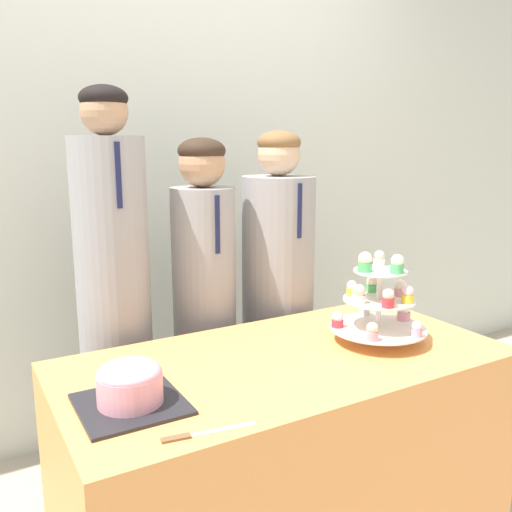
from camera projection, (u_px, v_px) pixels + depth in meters
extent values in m
cube|color=silver|center=(161.00, 150.00, 2.55)|extent=(9.00, 0.06, 2.70)
cube|color=#EF9951|center=(285.00, 455.00, 1.82)|extent=(1.45, 0.72, 0.70)
cube|color=#232328|center=(131.00, 404.00, 1.42)|extent=(0.27, 0.27, 0.01)
cylinder|color=pink|center=(130.00, 388.00, 1.41)|extent=(0.17, 0.17, 0.08)
ellipsoid|color=pink|center=(129.00, 372.00, 1.40)|extent=(0.17, 0.17, 0.06)
cube|color=silver|center=(223.00, 429.00, 1.30)|extent=(0.16, 0.04, 0.00)
cube|color=brown|center=(176.00, 439.00, 1.26)|extent=(0.07, 0.03, 0.01)
cylinder|color=silver|center=(379.00, 306.00, 1.87)|extent=(0.02, 0.02, 0.25)
cylinder|color=silver|center=(378.00, 328.00, 1.88)|extent=(0.33, 0.33, 0.01)
cylinder|color=silver|center=(379.00, 300.00, 1.86)|extent=(0.25, 0.25, 0.01)
cylinder|color=silver|center=(380.00, 271.00, 1.84)|extent=(0.18, 0.18, 0.01)
cylinder|color=pink|center=(404.00, 316.00, 1.96)|extent=(0.05, 0.05, 0.03)
sphere|color=white|center=(404.00, 308.00, 1.95)|extent=(0.05, 0.05, 0.05)
cylinder|color=white|center=(364.00, 311.00, 2.02)|extent=(0.04, 0.04, 0.03)
sphere|color=silver|center=(365.00, 304.00, 2.01)|extent=(0.04, 0.04, 0.04)
cylinder|color=#E5333D|center=(337.00, 323.00, 1.88)|extent=(0.04, 0.04, 0.02)
sphere|color=silver|center=(338.00, 317.00, 1.88)|extent=(0.04, 0.04, 0.04)
cylinder|color=pink|center=(372.00, 336.00, 1.75)|extent=(0.04, 0.04, 0.03)
sphere|color=beige|center=(372.00, 328.00, 1.74)|extent=(0.04, 0.04, 0.04)
cylinder|color=pink|center=(417.00, 333.00, 1.79)|extent=(0.04, 0.04, 0.03)
sphere|color=silver|center=(417.00, 326.00, 1.78)|extent=(0.03, 0.03, 0.03)
cylinder|color=white|center=(359.00, 299.00, 1.81)|extent=(0.05, 0.05, 0.03)
sphere|color=beige|center=(359.00, 291.00, 1.80)|extent=(0.04, 0.04, 0.04)
cylinder|color=#E5333D|center=(388.00, 303.00, 1.76)|extent=(0.04, 0.04, 0.03)
sphere|color=beige|center=(388.00, 295.00, 1.76)|extent=(0.04, 0.04, 0.04)
cylinder|color=yellow|center=(408.00, 299.00, 1.81)|extent=(0.04, 0.04, 0.03)
sphere|color=silver|center=(408.00, 291.00, 1.81)|extent=(0.04, 0.04, 0.04)
cylinder|color=pink|center=(401.00, 292.00, 1.90)|extent=(0.04, 0.04, 0.02)
sphere|color=white|center=(401.00, 285.00, 1.90)|extent=(0.04, 0.04, 0.04)
cylinder|color=#4CB766|center=(372.00, 288.00, 1.95)|extent=(0.04, 0.04, 0.03)
sphere|color=#F4E5C6|center=(372.00, 281.00, 1.95)|extent=(0.04, 0.04, 0.04)
cylinder|color=yellow|center=(352.00, 292.00, 1.90)|extent=(0.04, 0.04, 0.02)
sphere|color=white|center=(352.00, 286.00, 1.90)|extent=(0.04, 0.04, 0.04)
cylinder|color=white|center=(379.00, 262.00, 1.90)|extent=(0.04, 0.04, 0.03)
sphere|color=beige|center=(379.00, 256.00, 1.90)|extent=(0.04, 0.04, 0.04)
cylinder|color=#4CB766|center=(365.00, 267.00, 1.82)|extent=(0.05, 0.05, 0.03)
sphere|color=#F4E5C6|center=(365.00, 259.00, 1.81)|extent=(0.05, 0.05, 0.05)
cylinder|color=#4CB766|center=(397.00, 269.00, 1.79)|extent=(0.04, 0.04, 0.03)
sphere|color=white|center=(397.00, 261.00, 1.79)|extent=(0.04, 0.04, 0.04)
cylinder|color=#939399|center=(116.00, 328.00, 2.03)|extent=(0.27, 0.27, 1.41)
sphere|color=tan|center=(104.00, 111.00, 1.87)|extent=(0.17, 0.17, 0.17)
ellipsoid|color=black|center=(103.00, 98.00, 1.86)|extent=(0.17, 0.17, 0.09)
cube|color=#191E47|center=(118.00, 175.00, 1.80)|extent=(0.02, 0.01, 0.22)
cylinder|color=#939399|center=(205.00, 335.00, 2.23)|extent=(0.26, 0.26, 1.21)
sphere|color=tan|center=(202.00, 164.00, 2.09)|extent=(0.18, 0.18, 0.18)
ellipsoid|color=#332319|center=(202.00, 151.00, 2.08)|extent=(0.19, 0.19, 0.10)
cube|color=#191E47|center=(217.00, 225.00, 2.02)|extent=(0.02, 0.01, 0.22)
cylinder|color=#939399|center=(278.00, 318.00, 2.40)|extent=(0.31, 0.31, 1.25)
sphere|color=#D6AD89|center=(279.00, 155.00, 2.25)|extent=(0.18, 0.18, 0.18)
ellipsoid|color=brown|center=(279.00, 142.00, 2.24)|extent=(0.18, 0.18, 0.10)
cube|color=#191E47|center=(300.00, 211.00, 2.16)|extent=(0.02, 0.01, 0.22)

